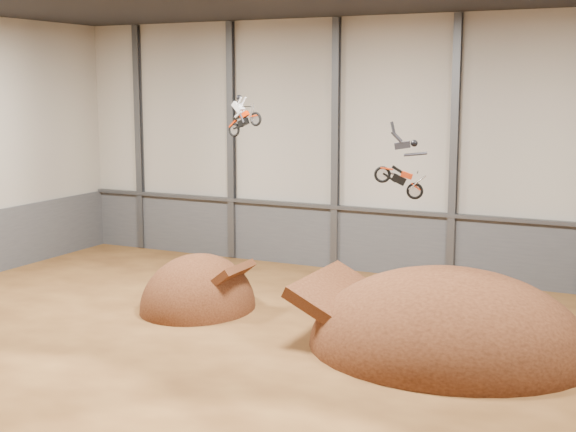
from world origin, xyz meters
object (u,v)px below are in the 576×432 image
(takeoff_ramp, at_px, (198,309))
(fmx_rider_a, at_px, (247,111))
(landing_ramp, at_px, (447,349))
(fmx_rider_b, at_px, (395,160))

(takeoff_ramp, distance_m, fmx_rider_a, 9.46)
(takeoff_ramp, xyz_separation_m, fmx_rider_a, (1.84, 1.50, 9.16))
(landing_ramp, bearing_deg, fmx_rider_a, 168.04)
(takeoff_ramp, relative_size, fmx_rider_a, 2.93)
(fmx_rider_b, bearing_deg, fmx_rider_a, 149.40)
(takeoff_ramp, bearing_deg, fmx_rider_a, 39.23)
(takeoff_ramp, distance_m, fmx_rider_b, 12.30)
(landing_ramp, distance_m, fmx_rider_a, 13.84)
(fmx_rider_a, xyz_separation_m, fmx_rider_b, (7.92, -2.38, -1.73))
(takeoff_ramp, xyz_separation_m, landing_ramp, (11.99, -0.65, 0.00))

